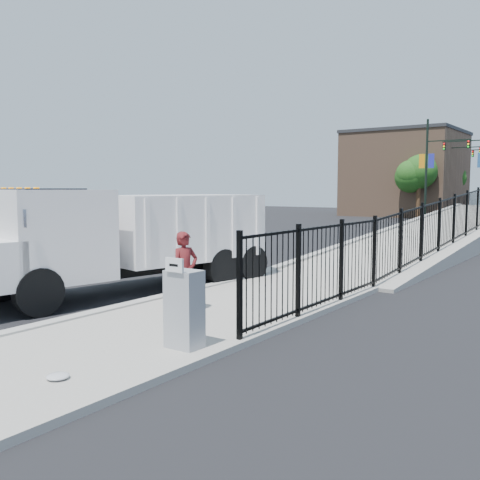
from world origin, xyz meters
The scene contains 15 objects.
ground centered at (0.00, 0.00, 0.00)m, with size 120.00×120.00×0.00m, color black.
sidewalk centered at (1.93, -2.00, 0.06)m, with size 3.55×12.00×0.12m, color #9E998E.
curb centered at (0.00, -2.00, 0.08)m, with size 0.30×12.00×0.16m, color #ADAAA3.
ramp centered at (2.12, 16.00, 0.00)m, with size 3.95×24.00×1.70m, color #9E998E.
iron_fence centered at (3.55, 12.00, 0.90)m, with size 0.10×28.00×1.80m, color black.
truck centered at (-1.63, 0.16, 1.51)m, with size 3.97×8.18×2.69m.
worker centered at (1.42, -0.95, 0.95)m, with size 0.61×0.40×1.66m, color maroon.
utility_cabinet centered at (3.10, -2.89, 0.75)m, with size 0.55×0.40×1.25m, color gray.
arrow_sign centered at (3.10, -3.11, 1.48)m, with size 0.35×0.04×0.22m, color white.
debris centered at (2.67, -4.95, 0.16)m, with size 0.31×0.31×0.08m, color silver.
light_pole_0 centered at (-3.51, 33.31, 4.36)m, with size 3.77×0.22×8.00m.
light_pole_2 centered at (-4.32, 41.36, 4.36)m, with size 3.77×0.22×8.00m.
tree_0 centered at (-5.72, 37.74, 3.97)m, with size 3.06×3.06×5.53m.
tree_2 centered at (-5.24, 47.24, 3.94)m, with size 2.55×2.55×5.27m.
building centered at (-9.00, 44.00, 4.00)m, with size 10.00×10.00×8.00m, color #8C664C.
Camera 1 is at (8.68, -9.18, 2.66)m, focal length 40.00 mm.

